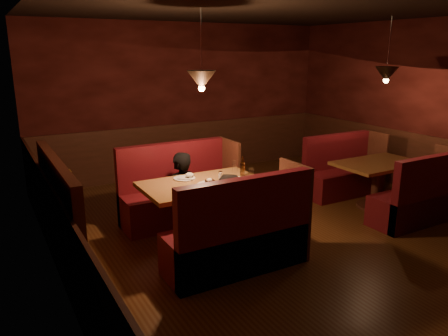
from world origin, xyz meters
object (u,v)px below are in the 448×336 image
main_bench_far (179,197)px  diner_b (233,206)px  second_bench_far (342,175)px  main_bench_near (241,240)px  second_bench_near (420,201)px  main_table (204,196)px  second_table (377,174)px  diner_a (180,178)px

main_bench_far → diner_b: diner_b is taller
main_bench_far → second_bench_far: (2.93, -0.23, -0.03)m
main_bench_near → diner_b: diner_b is taller
main_bench_far → second_bench_near: main_bench_far is taller
main_table → diner_b: 0.70m
main_bench_near → second_bench_far: 3.28m
main_bench_far → second_table: 3.07m
diner_b → second_bench_far: bearing=48.6°
main_bench_near → diner_b: 0.39m
main_table → second_table: size_ratio=1.16×
main_bench_near → second_bench_near: size_ratio=1.16×
second_bench_near → diner_b: (-2.94, 0.23, 0.38)m
second_bench_far → diner_a: bearing=-179.8°
main_bench_far → diner_a: bearing=-107.7°
main_table → diner_b: (0.01, -0.69, 0.09)m
main_bench_far → second_bench_far: main_bench_far is taller
second_bench_far → second_bench_near: 1.54m
main_table → second_bench_near: (2.95, -0.92, -0.29)m
second_table → second_bench_far: size_ratio=0.90×
main_table → main_bench_near: (0.02, -0.85, -0.26)m
second_table → diner_b: size_ratio=0.91×
diner_a → diner_b: 1.30m
main_bench_near → second_table: bearing=13.6°
main_bench_near → diner_a: 1.51m
main_table → second_bench_far: main_table is taller
main_bench_far → diner_a: 0.43m
second_table → diner_a: diner_a is taller
main_bench_far → second_bench_far: bearing=-4.4°
second_table → second_bench_near: bearing=-87.8°
main_bench_near → second_table: 2.99m
main_bench_near → second_bench_near: bearing=-1.3°
diner_a → second_bench_far: bearing=155.6°
second_bench_near → diner_a: size_ratio=1.00×
diner_a → main_bench_near: bearing=68.3°
second_bench_far → diner_b: 3.24m
main_bench_near → second_table: (2.90, 0.70, 0.18)m
second_table → diner_a: bearing=165.7°
main_table → second_bench_far: (2.95, 0.62, -0.29)m
main_bench_near → second_bench_near: 2.93m
second_bench_near → second_table: bearing=92.2°
second_table → diner_b: diner_b is taller
main_table → main_bench_far: 0.89m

